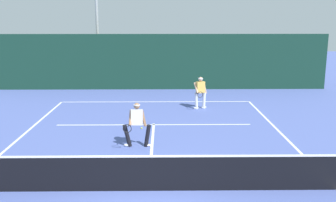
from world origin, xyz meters
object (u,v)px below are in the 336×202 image
(player_near, at_px, (137,123))
(tennis_ball, at_px, (142,128))
(light_pole, at_px, (97,11))
(player_far, at_px, (200,91))

(player_near, distance_m, tennis_ball, 2.30)
(light_pole, bearing_deg, player_far, -47.98)
(player_far, relative_size, light_pole, 0.20)
(player_near, distance_m, light_pole, 13.24)
(player_near, relative_size, player_far, 0.99)
(player_far, bearing_deg, light_pole, -66.65)
(player_near, height_order, player_far, player_far)
(player_far, bearing_deg, player_near, 45.39)
(player_far, relative_size, tennis_ball, 23.72)
(player_far, xyz_separation_m, light_pole, (-5.98, 6.64, 3.88))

